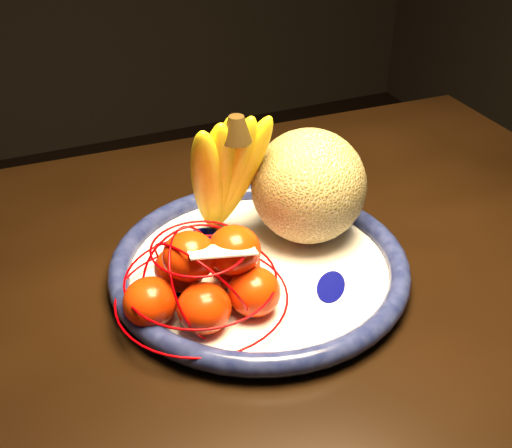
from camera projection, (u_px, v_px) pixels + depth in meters
name	position (u px, v px, depth m)	size (l,w,h in m)	color
dining_table	(94.00, 418.00, 0.71)	(1.63, 1.01, 0.80)	black
fruit_bowl	(259.00, 266.00, 0.78)	(0.37, 0.37, 0.03)	white
cantaloupe	(309.00, 186.00, 0.80)	(0.15, 0.15, 0.15)	olive
banana_bunch	(224.00, 171.00, 0.78)	(0.13, 0.13, 0.20)	yellow
mandarin_bag	(206.00, 278.00, 0.70)	(0.25, 0.25, 0.12)	#FF320A
price_tag	(222.00, 251.00, 0.67)	(0.07, 0.03, 0.00)	white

